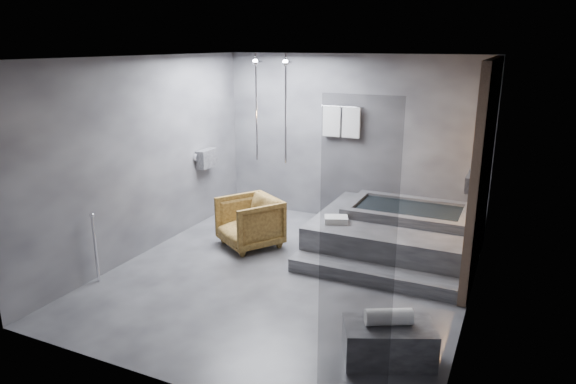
% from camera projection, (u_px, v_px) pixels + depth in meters
% --- Properties ---
extents(room, '(5.00, 5.04, 2.82)m').
position_uv_depth(room, '(326.00, 146.00, 6.38)').
color(room, '#29292C').
rests_on(room, ground).
extents(tub_deck, '(2.20, 2.00, 0.50)m').
position_uv_depth(tub_deck, '(394.00, 234.00, 7.58)').
color(tub_deck, '#2E2E30').
rests_on(tub_deck, ground).
extents(tub_step, '(2.20, 0.36, 0.18)m').
position_uv_depth(tub_step, '(371.00, 275.00, 6.60)').
color(tub_step, '#2E2E30').
rests_on(tub_step, ground).
extents(concrete_bench, '(0.97, 0.78, 0.38)m').
position_uv_depth(concrete_bench, '(389.00, 343.00, 4.93)').
color(concrete_bench, '#2D2D2F').
rests_on(concrete_bench, ground).
extents(driftwood_chair, '(1.12, 1.13, 0.75)m').
position_uv_depth(driftwood_chair, '(250.00, 222.00, 7.70)').
color(driftwood_chair, '#432D10').
rests_on(driftwood_chair, ground).
extents(rolled_towel, '(0.47, 0.35, 0.16)m').
position_uv_depth(rolled_towel, '(389.00, 317.00, 4.87)').
color(rolled_towel, white).
rests_on(rolled_towel, concrete_bench).
extents(deck_towel, '(0.39, 0.35, 0.09)m').
position_uv_depth(deck_towel, '(336.00, 220.00, 7.30)').
color(deck_towel, silver).
rests_on(deck_towel, tub_deck).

